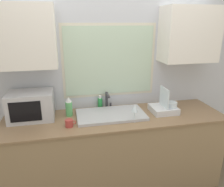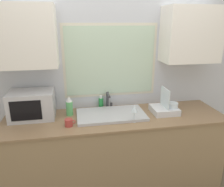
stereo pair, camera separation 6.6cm
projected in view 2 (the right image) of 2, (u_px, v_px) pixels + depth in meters
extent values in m
cube|color=#8C7251|center=(116.00, 152.00, 2.54)|extent=(2.39, 0.65, 0.86)
cube|color=#846647|center=(116.00, 117.00, 2.40)|extent=(2.42, 0.68, 0.02)
cube|color=silver|center=(110.00, 72.00, 2.60)|extent=(6.00, 0.06, 2.60)
cube|color=beige|center=(110.00, 61.00, 2.53)|extent=(1.09, 0.01, 0.84)
cube|color=#B2CCB2|center=(111.00, 61.00, 2.53)|extent=(1.03, 0.01, 0.78)
cube|color=white|center=(24.00, 36.00, 2.14)|extent=(0.63, 0.32, 0.61)
cube|color=white|center=(191.00, 35.00, 2.44)|extent=(0.63, 0.32, 0.61)
cube|color=#B2B2B7|center=(111.00, 115.00, 2.41)|extent=(0.75, 0.43, 0.03)
cylinder|color=#333338|center=(107.00, 100.00, 2.61)|extent=(0.03, 0.03, 0.20)
cylinder|color=#333338|center=(108.00, 95.00, 2.52)|extent=(0.03, 0.14, 0.03)
cylinder|color=#333338|center=(112.00, 105.00, 2.64)|extent=(0.02, 0.02, 0.06)
cube|color=#B2B2B7|center=(32.00, 105.00, 2.33)|extent=(0.46, 0.33, 0.30)
cube|color=black|center=(26.00, 111.00, 2.17)|extent=(0.30, 0.01, 0.21)
cube|color=silver|center=(164.00, 110.00, 2.49)|extent=(0.28, 0.27, 0.07)
cube|color=silver|center=(165.00, 98.00, 2.45)|extent=(0.01, 0.22, 0.22)
cylinder|color=silver|center=(173.00, 105.00, 2.45)|extent=(0.12, 0.12, 0.06)
cylinder|color=#59B266|center=(69.00, 108.00, 2.41)|extent=(0.07, 0.07, 0.16)
cone|color=silver|center=(69.00, 99.00, 2.38)|extent=(0.07, 0.07, 0.06)
cylinder|color=#268C3F|center=(101.00, 103.00, 2.63)|extent=(0.06, 0.06, 0.12)
cylinder|color=white|center=(101.00, 97.00, 2.61)|extent=(0.03, 0.03, 0.03)
cylinder|color=#A53833|center=(69.00, 123.00, 2.17)|extent=(0.08, 0.08, 0.08)
torus|color=#A53833|center=(74.00, 122.00, 2.18)|extent=(0.04, 0.01, 0.04)
cylinder|color=silver|center=(134.00, 121.00, 2.28)|extent=(0.06, 0.06, 0.00)
cylinder|color=silver|center=(134.00, 117.00, 2.26)|extent=(0.01, 0.01, 0.11)
cone|color=silver|center=(134.00, 108.00, 2.23)|extent=(0.06, 0.06, 0.08)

